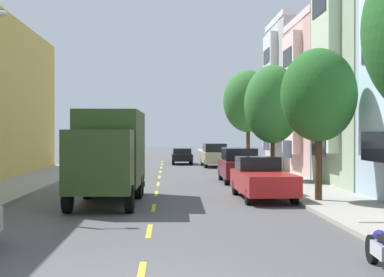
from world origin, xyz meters
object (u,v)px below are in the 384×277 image
object	(u,v)px
street_tree_farthest	(248,101)
delivery_box_truck	(109,151)
parked_suv_champagne	(214,155)
parked_pickup_red	(262,179)
parked_motorcycle	(383,251)
street_tree_third	(273,104)
parked_suv_charcoal	(120,151)
parked_suv_burgundy	(239,165)
moving_black_sedan	(182,156)
street_tree_second	(319,95)

from	to	relation	value
street_tree_farthest	delivery_box_truck	bearing A→B (deg)	-113.62
delivery_box_truck	parked_suv_champagne	distance (m)	24.85
parked_pickup_red	parked_motorcycle	xyz separation A→B (m)	(0.30, -12.62, -0.42)
street_tree_third	parked_motorcycle	xyz separation A→B (m)	(-1.65, -20.71, -3.97)
delivery_box_truck	parked_suv_charcoal	xyz separation A→B (m)	(-2.64, 36.64, -1.03)
street_tree_farthest	parked_suv_burgundy	size ratio (longest dim) A/B	1.51
delivery_box_truck	parked_motorcycle	bearing A→B (deg)	-60.81
parked_pickup_red	parked_suv_charcoal	xyz separation A→B (m)	(-8.88, 35.74, 0.16)
street_tree_farthest	parked_suv_champagne	size ratio (longest dim) A/B	1.50
street_tree_third	street_tree_farthest	distance (m)	9.77
street_tree_third	parked_suv_burgundy	bearing A→B (deg)	-178.63
parked_pickup_red	parked_suv_champagne	bearing A→B (deg)	90.20
parked_suv_charcoal	moving_black_sedan	distance (m)	10.38
street_tree_second	parked_suv_burgundy	bearing A→B (deg)	101.08
parked_suv_burgundy	parked_suv_charcoal	world-z (taller)	same
parked_suv_charcoal	moving_black_sedan	xyz separation A→B (m)	(6.23, -8.30, -0.24)
parked_suv_burgundy	parked_pickup_red	bearing A→B (deg)	-90.37
street_tree_third	street_tree_second	bearing A→B (deg)	-90.00
street_tree_third	parked_suv_burgundy	distance (m)	3.89
parked_pickup_red	parked_suv_charcoal	bearing A→B (deg)	103.96
street_tree_farthest	parked_motorcycle	distance (m)	30.86
street_tree_third	moving_black_sedan	distance (m)	20.22
street_tree_farthest	parked_pickup_red	distance (m)	18.44
parked_motorcycle	delivery_box_truck	bearing A→B (deg)	119.19
street_tree_third	parked_pickup_red	bearing A→B (deg)	-103.56
street_tree_farthest	parked_suv_charcoal	world-z (taller)	street_tree_farthest
street_tree_third	parked_pickup_red	size ratio (longest dim) A/B	1.21
street_tree_second	parked_suv_champagne	bearing A→B (deg)	94.69
street_tree_second	parked_suv_champagne	world-z (taller)	street_tree_second
moving_black_sedan	parked_suv_burgundy	bearing A→B (deg)	-82.08
street_tree_second	street_tree_farthest	size ratio (longest dim) A/B	0.82
street_tree_farthest	delivery_box_truck	size ratio (longest dim) A/B	0.97
street_tree_second	street_tree_farthest	distance (m)	19.51
street_tree_farthest	parked_motorcycle	size ratio (longest dim) A/B	3.53
delivery_box_truck	parked_pickup_red	bearing A→B (deg)	8.25
delivery_box_truck	moving_black_sedan	xyz separation A→B (m)	(3.59, 28.35, -1.27)
parked_suv_champagne	moving_black_sedan	bearing A→B (deg)	120.82
parked_suv_burgundy	parked_motorcycle	bearing A→B (deg)	-89.30
parked_suv_champagne	moving_black_sedan	world-z (taller)	parked_suv_champagne
parked_suv_charcoal	moving_black_sedan	size ratio (longest dim) A/B	1.08
street_tree_farthest	parked_suv_charcoal	xyz separation A→B (m)	(-10.83, 17.90, -4.11)
street_tree_third	parked_suv_champagne	distance (m)	15.56
street_tree_farthest	moving_black_sedan	bearing A→B (deg)	115.59
parked_suv_champagne	moving_black_sedan	xyz separation A→B (m)	(-2.57, 4.30, -0.24)
street_tree_farthest	street_tree_third	bearing A→B (deg)	-90.00
delivery_box_truck	moving_black_sedan	world-z (taller)	delivery_box_truck
parked_suv_burgundy	parked_suv_champagne	distance (m)	15.10
parked_pickup_red	street_tree_second	bearing A→B (deg)	-40.35
street_tree_second	street_tree_farthest	world-z (taller)	street_tree_farthest
delivery_box_truck	parked_motorcycle	size ratio (longest dim) A/B	3.65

